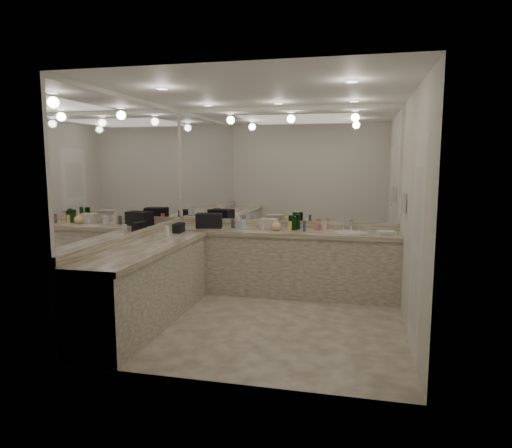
% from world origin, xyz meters
% --- Properties ---
extents(floor, '(3.20, 3.20, 0.00)m').
position_xyz_m(floor, '(0.00, 0.00, 0.00)').
color(floor, beige).
rests_on(floor, ground).
extents(ceiling, '(3.20, 3.20, 0.00)m').
position_xyz_m(ceiling, '(0.00, 0.00, 2.60)').
color(ceiling, white).
rests_on(ceiling, floor).
extents(wall_back, '(3.20, 0.02, 2.60)m').
position_xyz_m(wall_back, '(0.00, 1.50, 1.30)').
color(wall_back, beige).
rests_on(wall_back, floor).
extents(wall_left, '(0.02, 3.00, 2.60)m').
position_xyz_m(wall_left, '(-1.60, 0.00, 1.30)').
color(wall_left, beige).
rests_on(wall_left, floor).
extents(wall_right, '(0.02, 3.00, 2.60)m').
position_xyz_m(wall_right, '(1.60, 0.00, 1.30)').
color(wall_right, beige).
rests_on(wall_right, floor).
extents(vanity_back_base, '(3.20, 0.60, 0.84)m').
position_xyz_m(vanity_back_base, '(0.00, 1.20, 0.42)').
color(vanity_back_base, beige).
rests_on(vanity_back_base, floor).
extents(vanity_back_top, '(3.20, 0.64, 0.06)m').
position_xyz_m(vanity_back_top, '(0.00, 1.19, 0.87)').
color(vanity_back_top, beige).
rests_on(vanity_back_top, vanity_back_base).
extents(vanity_left_base, '(0.60, 2.40, 0.84)m').
position_xyz_m(vanity_left_base, '(-1.30, -0.30, 0.42)').
color(vanity_left_base, beige).
rests_on(vanity_left_base, floor).
extents(vanity_left_top, '(0.64, 2.42, 0.06)m').
position_xyz_m(vanity_left_top, '(-1.29, -0.30, 0.87)').
color(vanity_left_top, beige).
rests_on(vanity_left_top, vanity_left_base).
extents(backsplash_back, '(3.20, 0.04, 0.10)m').
position_xyz_m(backsplash_back, '(0.00, 1.48, 0.95)').
color(backsplash_back, beige).
rests_on(backsplash_back, vanity_back_top).
extents(backsplash_left, '(0.04, 3.00, 0.10)m').
position_xyz_m(backsplash_left, '(-1.58, 0.00, 0.95)').
color(backsplash_left, beige).
rests_on(backsplash_left, vanity_left_top).
extents(mirror_back, '(3.12, 0.01, 1.55)m').
position_xyz_m(mirror_back, '(0.00, 1.49, 1.77)').
color(mirror_back, white).
rests_on(mirror_back, wall_back).
extents(mirror_left, '(0.01, 2.92, 1.55)m').
position_xyz_m(mirror_left, '(-1.59, 0.00, 1.77)').
color(mirror_left, white).
rests_on(mirror_left, wall_left).
extents(sink, '(0.44, 0.44, 0.03)m').
position_xyz_m(sink, '(0.95, 1.20, 0.90)').
color(sink, white).
rests_on(sink, vanity_back_top).
extents(faucet, '(0.24, 0.16, 0.14)m').
position_xyz_m(faucet, '(0.95, 1.41, 0.97)').
color(faucet, silver).
rests_on(faucet, vanity_back_top).
extents(wall_phone, '(0.06, 0.10, 0.24)m').
position_xyz_m(wall_phone, '(1.56, 0.70, 1.35)').
color(wall_phone, white).
rests_on(wall_phone, wall_right).
extents(door, '(0.02, 0.82, 2.10)m').
position_xyz_m(door, '(1.59, -0.50, 1.05)').
color(door, white).
rests_on(door, wall_right).
extents(black_toiletry_bag, '(0.41, 0.31, 0.21)m').
position_xyz_m(black_toiletry_bag, '(-1.04, 1.20, 1.00)').
color(black_toiletry_bag, black).
rests_on(black_toiletry_bag, vanity_back_top).
extents(black_bag_spill, '(0.12, 0.23, 0.12)m').
position_xyz_m(black_bag_spill, '(-1.30, 0.69, 0.96)').
color(black_bag_spill, black).
rests_on(black_bag_spill, vanity_left_top).
extents(cream_cosmetic_case, '(0.26, 0.16, 0.15)m').
position_xyz_m(cream_cosmetic_case, '(-0.18, 1.25, 0.97)').
color(cream_cosmetic_case, beige).
rests_on(cream_cosmetic_case, vanity_back_top).
extents(hand_towel, '(0.25, 0.20, 0.04)m').
position_xyz_m(hand_towel, '(1.41, 1.18, 0.92)').
color(hand_towel, white).
rests_on(hand_towel, vanity_back_top).
extents(lotion_left, '(0.06, 0.06, 0.14)m').
position_xyz_m(lotion_left, '(-1.30, 0.30, 0.97)').
color(lotion_left, white).
rests_on(lotion_left, vanity_left_top).
extents(soap_bottle_a, '(0.10, 0.10, 0.21)m').
position_xyz_m(soap_bottle_a, '(-0.62, 1.25, 1.01)').
color(soap_bottle_a, silver).
rests_on(soap_bottle_a, vanity_back_top).
extents(soap_bottle_b, '(0.11, 0.11, 0.19)m').
position_xyz_m(soap_bottle_b, '(-0.54, 1.11, 1.00)').
color(soap_bottle_b, silver).
rests_on(soap_bottle_b, vanity_back_top).
extents(soap_bottle_c, '(0.16, 0.16, 0.17)m').
position_xyz_m(soap_bottle_c, '(-0.05, 1.15, 0.99)').
color(soap_bottle_c, '#F4CA8F').
rests_on(soap_bottle_c, vanity_back_top).
extents(green_bottle_0, '(0.07, 0.07, 0.19)m').
position_xyz_m(green_bottle_0, '(0.18, 1.24, 0.99)').
color(green_bottle_0, '#154E1F').
rests_on(green_bottle_0, vanity_back_top).
extents(green_bottle_1, '(0.07, 0.07, 0.20)m').
position_xyz_m(green_bottle_1, '(0.13, 1.30, 1.00)').
color(green_bottle_1, '#154E1F').
rests_on(green_bottle_1, vanity_back_top).
extents(green_bottle_2, '(0.06, 0.06, 0.21)m').
position_xyz_m(green_bottle_2, '(0.22, 1.34, 1.00)').
color(green_bottle_2, '#154E1F').
rests_on(green_bottle_2, vanity_back_top).
extents(amenity_bottle_0, '(0.04, 0.04, 0.09)m').
position_xyz_m(amenity_bottle_0, '(0.52, 1.33, 0.94)').
color(amenity_bottle_0, '#9966B2').
rests_on(amenity_bottle_0, vanity_back_top).
extents(amenity_bottle_1, '(0.05, 0.05, 0.12)m').
position_xyz_m(amenity_bottle_1, '(-0.70, 1.24, 0.96)').
color(amenity_bottle_1, '#3F3F4C').
rests_on(amenity_bottle_1, vanity_back_top).
extents(amenity_bottle_2, '(0.06, 0.06, 0.13)m').
position_xyz_m(amenity_bottle_2, '(-1.20, 1.31, 0.96)').
color(amenity_bottle_2, '#E57F66').
rests_on(amenity_bottle_2, vanity_back_top).
extents(amenity_bottle_3, '(0.04, 0.04, 0.10)m').
position_xyz_m(amenity_bottle_3, '(-0.24, 1.12, 0.95)').
color(amenity_bottle_3, silver).
rests_on(amenity_bottle_3, vanity_back_top).
extents(amenity_bottle_4, '(0.06, 0.06, 0.06)m').
position_xyz_m(amenity_bottle_4, '(-1.13, 1.27, 0.93)').
color(amenity_bottle_4, white).
rests_on(amenity_bottle_4, vanity_back_top).
extents(amenity_bottle_5, '(0.04, 0.04, 0.15)m').
position_xyz_m(amenity_bottle_5, '(0.33, 1.14, 0.97)').
color(amenity_bottle_5, '#3F3F4C').
rests_on(amenity_bottle_5, vanity_back_top).
extents(amenity_bottle_6, '(0.06, 0.06, 0.12)m').
position_xyz_m(amenity_bottle_6, '(0.61, 1.25, 0.96)').
color(amenity_bottle_6, '#E0B28C').
rests_on(amenity_bottle_6, vanity_back_top).
extents(amenity_bottle_7, '(0.06, 0.06, 0.11)m').
position_xyz_m(amenity_bottle_7, '(0.48, 1.31, 0.96)').
color(amenity_bottle_7, '#E57F66').
rests_on(amenity_bottle_7, vanity_back_top).
extents(amenity_bottle_8, '(0.05, 0.05, 0.13)m').
position_xyz_m(amenity_bottle_8, '(0.13, 1.17, 0.96)').
color(amenity_bottle_8, '#F2D84C').
rests_on(amenity_bottle_8, vanity_back_top).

